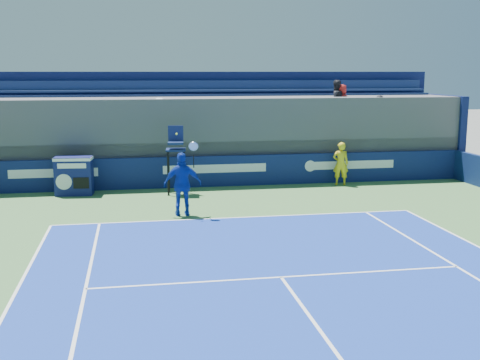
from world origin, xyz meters
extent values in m
imported|color=yellow|center=(4.89, 16.51, 0.86)|extent=(0.69, 0.53, 1.69)
cube|color=white|center=(0.00, 11.88, 0.02)|extent=(10.97, 0.07, 0.00)
cube|color=white|center=(0.00, 6.40, 0.02)|extent=(8.23, 0.07, 0.00)
cube|color=#0D184C|center=(0.00, 17.10, 0.60)|extent=(20.40, 0.20, 1.20)
cube|color=white|center=(-6.00, 17.00, 0.72)|extent=(3.20, 0.01, 0.32)
cube|color=white|center=(0.00, 17.00, 0.72)|extent=(4.00, 0.01, 0.32)
cube|color=white|center=(5.50, 17.00, 0.72)|extent=(3.60, 0.01, 0.32)
cylinder|color=white|center=(3.80, 16.99, 0.72)|extent=(0.44, 0.01, 0.44)
cube|color=#101651|center=(-5.21, 16.38, 0.70)|extent=(1.35, 0.81, 1.40)
cube|color=white|center=(-5.21, 16.38, 1.33)|extent=(1.38, 0.83, 0.10)
cylinder|color=silver|center=(-5.54, 16.04, 0.55)|extent=(0.56, 0.07, 0.56)
cube|color=black|center=(-4.94, 15.99, 0.50)|extent=(0.55, 0.07, 0.40)
cube|color=silver|center=(-5.24, 16.02, 1.12)|extent=(1.00, 0.09, 0.18)
cylinder|color=black|center=(-1.88, 15.61, 0.80)|extent=(0.08, 0.08, 1.60)
cylinder|color=black|center=(-1.32, 15.56, 0.80)|extent=(0.08, 0.08, 1.60)
cylinder|color=black|center=(-1.82, 16.17, 0.80)|extent=(0.08, 0.08, 1.60)
cylinder|color=black|center=(-1.27, 16.12, 0.80)|extent=(0.08, 0.08, 1.60)
cube|color=#0E1B4A|center=(-1.57, 15.87, 1.63)|extent=(0.76, 0.76, 0.06)
cube|color=#15244F|center=(-1.58, 15.77, 1.88)|extent=(0.59, 0.50, 0.08)
cube|color=#141C4B|center=(-1.55, 16.12, 2.18)|extent=(0.55, 0.11, 0.60)
imported|color=#1435A6|center=(-1.62, 12.48, 0.99)|extent=(1.17, 0.52, 1.96)
cylinder|color=black|center=(-1.28, 12.39, 1.70)|extent=(0.05, 0.16, 0.39)
torus|color=#BABABE|center=(-1.28, 12.32, 2.18)|extent=(0.31, 0.15, 0.29)
cylinder|color=silver|center=(-1.28, 12.32, 2.18)|extent=(0.26, 0.11, 0.24)
sphere|color=#CCE733|center=(-1.78, 12.40, 2.55)|extent=(0.07, 0.07, 0.07)
cube|color=#49494E|center=(0.00, 19.00, 1.69)|extent=(20.40, 3.60, 3.38)
cube|color=#49494E|center=(0.00, 17.65, 1.48)|extent=(20.40, 0.90, 0.55)
cube|color=navy|center=(0.00, 17.55, 1.95)|extent=(20.00, 0.45, 0.08)
cube|color=navy|center=(0.00, 17.80, 2.15)|extent=(20.00, 0.06, 0.45)
cube|color=#49494E|center=(0.00, 18.55, 2.02)|extent=(20.40, 0.90, 0.55)
cube|color=navy|center=(0.00, 18.45, 2.50)|extent=(20.00, 0.45, 0.08)
cube|color=navy|center=(0.00, 18.70, 2.70)|extent=(20.00, 0.06, 0.45)
cube|color=#49494E|center=(0.00, 19.45, 2.58)|extent=(20.40, 0.90, 0.55)
cube|color=navy|center=(0.00, 19.35, 3.05)|extent=(20.00, 0.45, 0.08)
cube|color=navy|center=(0.00, 19.60, 3.25)|extent=(20.00, 0.06, 0.45)
cube|color=#49494E|center=(0.00, 20.35, 3.13)|extent=(20.40, 0.90, 0.55)
cube|color=navy|center=(0.00, 20.25, 3.60)|extent=(20.00, 0.45, 0.08)
cube|color=navy|center=(0.00, 20.50, 3.80)|extent=(20.00, 0.06, 0.45)
cube|color=#0C1647|center=(0.00, 20.95, 2.20)|extent=(20.80, 0.30, 4.40)
cube|color=#0C1647|center=(10.35, 19.00, 1.70)|extent=(0.30, 3.90, 3.40)
imported|color=gold|center=(-6.12, 17.60, 2.57)|extent=(0.81, 0.64, 1.60)
imported|color=silver|center=(-2.04, 17.60, 2.59)|extent=(1.08, 0.65, 1.64)
imported|color=#198B7E|center=(0.75, 17.60, 2.59)|extent=(1.03, 0.62, 1.63)
imported|color=#AB1C18|center=(5.55, 18.50, 3.10)|extent=(0.86, 0.67, 1.57)
imported|color=black|center=(6.83, 17.60, 2.62)|extent=(0.67, 0.49, 1.70)
imported|color=black|center=(5.29, 18.50, 3.19)|extent=(0.92, 0.75, 1.75)
camera|label=1|loc=(-3.04, -5.66, 4.39)|focal=45.00mm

